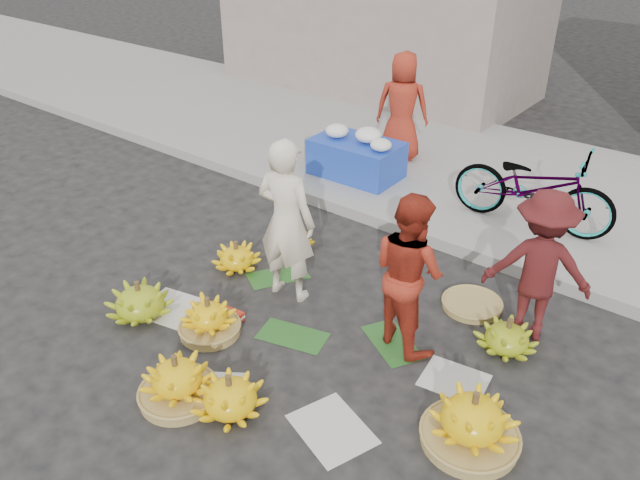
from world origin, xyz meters
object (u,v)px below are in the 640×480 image
Objects in this scene: banana_bunch_0 at (209,319)px; banana_bunch_4 at (472,421)px; bicycle at (534,187)px; flower_table at (357,156)px; vendor_cream at (286,221)px.

banana_bunch_4 is at bearing 6.71° from banana_bunch_0.
flower_table is at bearing 86.30° from bicycle.
flower_table reaches higher than banana_bunch_0.
banana_bunch_4 is 0.44× the size of vendor_cream.
flower_table is (-1.04, 2.71, -0.44)m from vendor_cream.
banana_bunch_0 is at bearing -77.74° from flower_table.
vendor_cream is 1.38× the size of flower_table.
flower_table is at bearing -77.38° from vendor_cream.
vendor_cream is (-2.41, 0.67, 0.64)m from banana_bunch_4.
bicycle is (1.46, 2.79, -0.23)m from vendor_cream.
banana_bunch_4 is at bearing 156.04° from vendor_cream.
banana_bunch_4 is 4.83m from flower_table.
flower_table is 2.51m from bicycle.
vendor_cream is 3.16m from bicycle.
banana_bunch_4 is 3.62m from bicycle.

